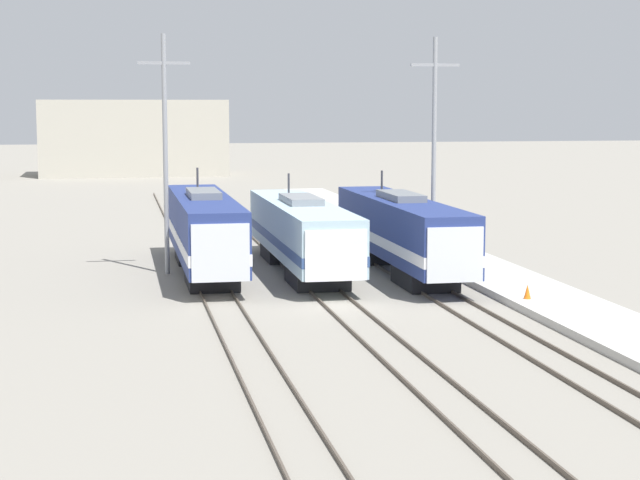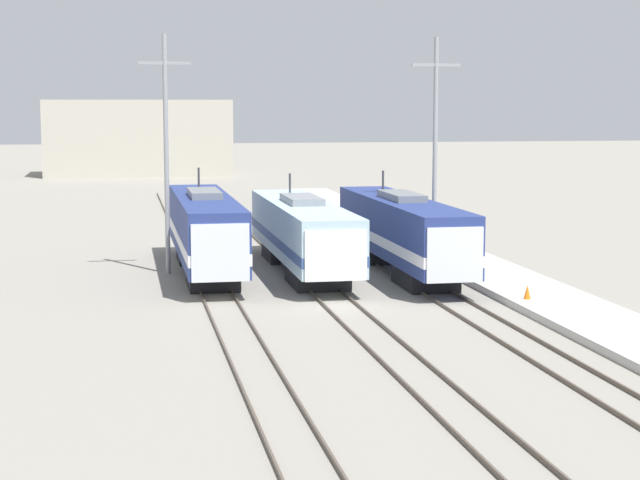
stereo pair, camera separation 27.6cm
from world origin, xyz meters
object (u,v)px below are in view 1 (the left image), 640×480
locomotive_far_left (205,232)px  catenary_tower_right (434,146)px  locomotive_center (303,234)px  catenary_tower_left (165,148)px  locomotive_far_right (403,233)px  traffic_cone (527,292)px

locomotive_far_left → catenary_tower_right: catenary_tower_right is taller
locomotive_far_left → catenary_tower_right: size_ratio=1.43×
locomotive_center → catenary_tower_left: (-6.88, 1.15, 4.43)m
locomotive_far_left → locomotive_far_right: size_ratio=0.96×
locomotive_center → locomotive_far_right: bearing=-13.4°
catenary_tower_left → traffic_cone: size_ratio=19.72×
locomotive_far_right → catenary_tower_left: 12.85m
locomotive_far_right → traffic_cone: (2.91, -9.67, -1.50)m
locomotive_far_left → locomotive_center: bearing=-5.5°
locomotive_far_left → catenary_tower_right: (12.29, 0.67, 4.27)m
catenary_tower_left → locomotive_far_left: bearing=-19.7°
locomotive_far_left → traffic_cone: bearing=-41.3°
locomotive_center → catenary_tower_right: bearing=9.0°
locomotive_far_right → catenary_tower_left: size_ratio=1.49×
traffic_cone → catenary_tower_left: bearing=140.9°
locomotive_far_right → locomotive_center: bearing=166.6°
catenary_tower_left → catenary_tower_right: (14.18, 0.00, 0.00)m
locomotive_far_left → locomotive_far_right: 10.12m
catenary_tower_left → catenary_tower_right: same height
locomotive_far_left → catenary_tower_left: 4.71m
locomotive_center → traffic_cone: (7.90, -10.86, -1.40)m
locomotive_far_left → traffic_cone: 17.23m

